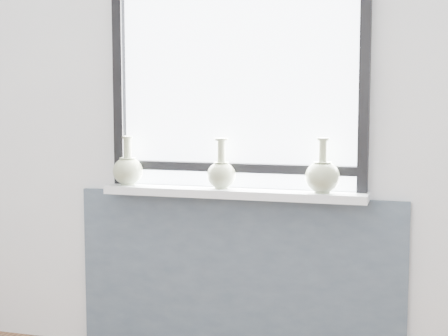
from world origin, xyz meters
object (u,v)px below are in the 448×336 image
(vase_a, at_px, (128,169))
(vase_c, at_px, (322,175))
(vase_b, at_px, (221,173))
(windowsill, at_px, (233,193))

(vase_a, height_order, vase_c, vase_c)
(vase_a, relative_size, vase_b, 1.01)
(vase_b, relative_size, vase_c, 0.96)
(windowsill, xyz_separation_m, vase_a, (-0.56, -0.01, 0.10))
(vase_a, bearing_deg, windowsill, 0.90)
(windowsill, relative_size, vase_a, 5.25)
(vase_c, bearing_deg, vase_a, 179.54)
(vase_b, bearing_deg, windowsill, 4.51)
(windowsill, height_order, vase_c, vase_c)
(windowsill, height_order, vase_b, vase_b)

